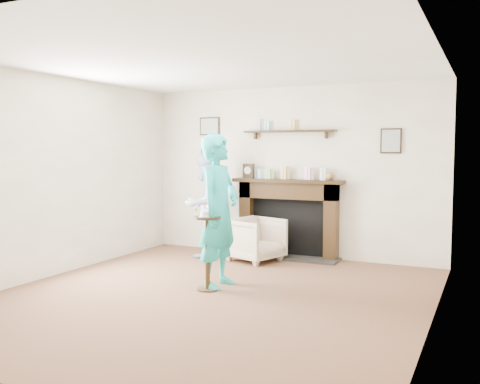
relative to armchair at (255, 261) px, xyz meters
name	(u,v)px	position (x,y,z in m)	size (l,w,h in m)	color
ground	(210,296)	(0.30, -1.90, 0.00)	(5.00, 5.00, 0.00)	brown
room_shell	(238,146)	(0.30, -1.21, 1.62)	(4.54, 5.02, 2.52)	beige
armchair	(255,261)	(0.00, 0.00, 0.00)	(0.66, 0.68, 0.62)	tan
man	(205,256)	(-0.82, 0.00, 0.00)	(0.75, 0.58, 1.54)	#A7B6D0
woman	(219,286)	(0.19, -1.48, 0.00)	(0.64, 0.42, 1.76)	teal
pedestal_table	(208,238)	(0.14, -1.67, 0.59)	(0.30, 0.30, 0.96)	black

